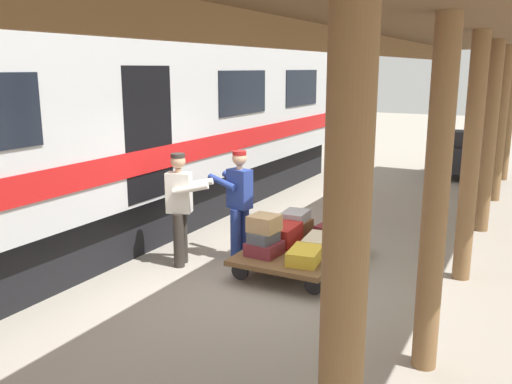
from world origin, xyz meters
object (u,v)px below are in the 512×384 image
at_px(suitcase_slate_roller, 264,237).
at_px(train_car, 76,122).
at_px(luggage_cart, 301,249).
at_px(porter_in_overalls, 239,201).
at_px(porter_by_door, 181,205).
at_px(suitcase_maroon_trunk, 335,231).
at_px(baggage_tug, 460,155).
at_px(suitcase_tan_vintage, 264,223).
at_px(suitcase_red_plastic, 282,234).
at_px(suitcase_burgundy_valise, 264,248).
at_px(suitcase_gray_aluminum, 295,216).
at_px(suitcase_yellow_case, 305,255).
at_px(suitcase_cream_canvas, 321,243).
at_px(suitcase_brown_leather, 298,227).

bearing_deg(suitcase_slate_roller, train_car, 1.24).
xyz_separation_m(luggage_cart, porter_in_overalls, (1.01, 0.10, 0.65)).
relative_size(train_car, porter_by_door, 9.73).
distance_m(suitcase_maroon_trunk, baggage_tug, 7.75).
height_order(luggage_cart, suitcase_tan_vintage, suitcase_tan_vintage).
bearing_deg(suitcase_red_plastic, suitcase_maroon_trunk, -136.53).
xyz_separation_m(suitcase_burgundy_valise, porter_by_door, (1.32, 0.14, 0.51)).
relative_size(suitcase_slate_roller, suitcase_tan_vintage, 1.05).
bearing_deg(suitcase_gray_aluminum, luggage_cart, 121.15).
distance_m(suitcase_yellow_case, suitcase_gray_aluminum, 1.35).
relative_size(suitcase_burgundy_valise, baggage_tug, 0.24).
bearing_deg(porter_in_overalls, baggage_tug, -104.08).
bearing_deg(suitcase_red_plastic, porter_in_overalls, 7.93).
height_order(train_car, suitcase_cream_canvas, train_car).
distance_m(suitcase_brown_leather, suitcase_tan_vintage, 1.21).
relative_size(suitcase_cream_canvas, suitcase_burgundy_valise, 1.42).
bearing_deg(suitcase_cream_canvas, baggage_tug, -95.41).
bearing_deg(suitcase_slate_roller, suitcase_burgundy_valise, -147.97).
bearing_deg(suitcase_gray_aluminum, porter_by_door, 45.49).
distance_m(train_car, porter_in_overalls, 2.99).
height_order(suitcase_maroon_trunk, suitcase_tan_vintage, suitcase_tan_vintage).
height_order(suitcase_cream_canvas, suitcase_tan_vintage, suitcase_tan_vintage).
bearing_deg(suitcase_cream_canvas, suitcase_yellow_case, 90.00).
distance_m(suitcase_burgundy_valise, porter_by_door, 1.42).
height_order(suitcase_slate_roller, baggage_tug, baggage_tug).
bearing_deg(suitcase_gray_aluminum, porter_in_overalls, 45.33).
bearing_deg(suitcase_cream_canvas, suitcase_maroon_trunk, -90.00).
bearing_deg(baggage_tug, suitcase_gray_aluminum, 79.41).
bearing_deg(suitcase_yellow_case, suitcase_tan_vintage, -2.77).
height_order(luggage_cart, suitcase_cream_canvas, suitcase_cream_canvas).
bearing_deg(suitcase_red_plastic, suitcase_slate_roller, 89.13).
height_order(suitcase_tan_vintage, porter_by_door, porter_by_door).
distance_m(suitcase_maroon_trunk, porter_in_overalls, 1.57).
xyz_separation_m(train_car, suitcase_maroon_trunk, (-4.03, -1.27, -1.62)).
bearing_deg(suitcase_tan_vintage, suitcase_burgundy_valise, 117.78).
bearing_deg(suitcase_maroon_trunk, luggage_cart, 62.19).
bearing_deg(porter_by_door, suitcase_cream_canvas, -159.23).
distance_m(suitcase_yellow_case, porter_in_overalls, 1.50).
distance_m(suitcase_red_plastic, porter_in_overalls, 0.84).
bearing_deg(suitcase_maroon_trunk, train_car, 17.45).
relative_size(suitcase_burgundy_valise, suitcase_slate_roller, 1.09).
height_order(suitcase_maroon_trunk, porter_in_overalls, porter_in_overalls).
distance_m(suitcase_yellow_case, suitcase_tan_vintage, 0.74).
distance_m(suitcase_red_plastic, suitcase_tan_vintage, 0.64).
bearing_deg(suitcase_slate_roller, suitcase_brown_leather, -90.44).
distance_m(suitcase_maroon_trunk, suitcase_slate_roller, 1.36).
bearing_deg(train_car, suitcase_tan_vintage, -178.14).
height_order(suitcase_yellow_case, suitcase_gray_aluminum, suitcase_gray_aluminum).
bearing_deg(suitcase_brown_leather, suitcase_yellow_case, 117.81).
bearing_deg(suitcase_burgundy_valise, suitcase_yellow_case, -180.00).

